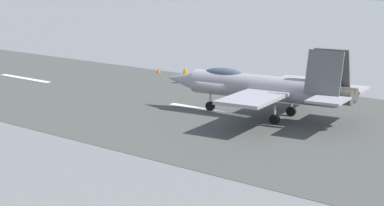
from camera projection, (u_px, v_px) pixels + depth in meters
ground_plane at (216, 112)px, 49.96m from camera, size 400.00×400.00×0.00m
runway_strip at (217, 111)px, 49.95m from camera, size 240.00×26.00×0.02m
fighter_jet at (262, 87)px, 47.49m from camera, size 16.44×13.44×5.62m
crew_person at (185, 75)px, 62.65m from camera, size 0.43×0.65×1.58m
marker_cone_mid at (257, 83)px, 61.15m from camera, size 0.44×0.44×0.55m
marker_cone_far at (159, 70)px, 69.21m from camera, size 0.44×0.44×0.55m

